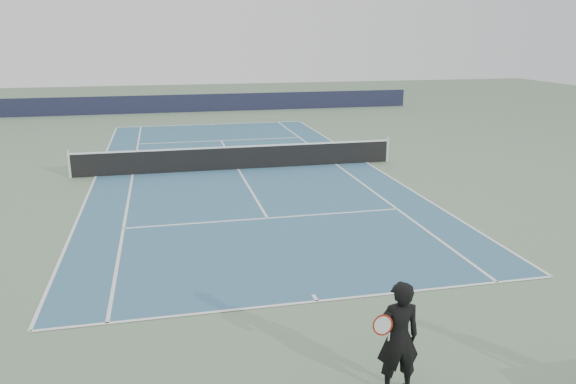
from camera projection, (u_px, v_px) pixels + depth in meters
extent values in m
plane|color=slate|center=(238.00, 169.00, 22.62)|extent=(80.00, 80.00, 0.00)
cube|color=#35627F|center=(238.00, 169.00, 22.62)|extent=(10.97, 23.77, 0.01)
cylinder|color=silver|center=(69.00, 164.00, 21.12)|extent=(0.10, 0.10, 1.07)
cylinder|color=silver|center=(387.00, 149.00, 23.83)|extent=(0.10, 0.10, 1.07)
cube|color=black|center=(238.00, 158.00, 22.49)|extent=(12.80, 0.03, 0.90)
cube|color=white|center=(238.00, 147.00, 22.37)|extent=(12.80, 0.04, 0.06)
cube|color=black|center=(203.00, 103.00, 39.24)|extent=(30.00, 0.25, 1.20)
imported|color=black|center=(398.00, 338.00, 8.37)|extent=(0.71, 0.52, 1.82)
torus|color=maroon|center=(383.00, 325.00, 8.19)|extent=(0.34, 0.18, 0.36)
cylinder|color=white|center=(383.00, 325.00, 8.19)|extent=(0.29, 0.14, 0.32)
cylinder|color=white|center=(389.00, 339.00, 8.32)|extent=(0.08, 0.13, 0.27)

